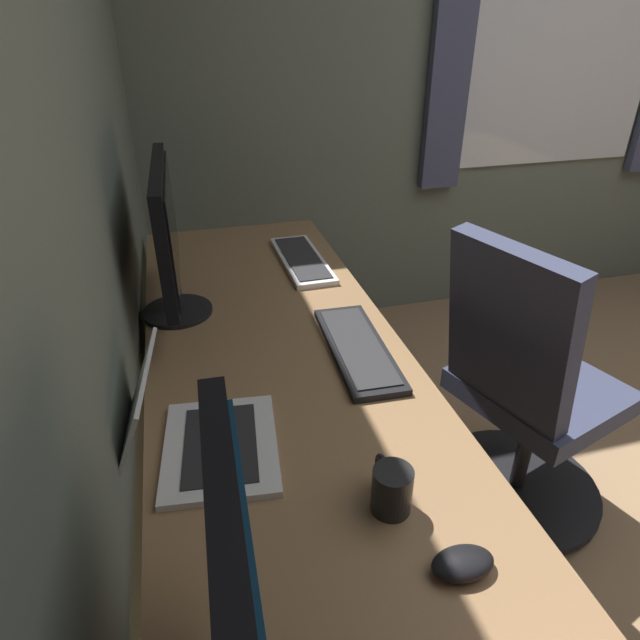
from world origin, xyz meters
name	(u,v)px	position (x,y,z in m)	size (l,w,h in m)	color
wall_right	(538,55)	(2.06, 0.00, 1.30)	(0.10, 4.57, 2.60)	slate
window_panel	(568,42)	(2.00, -0.11, 1.36)	(0.02, 1.03, 1.16)	white
curtain_far	(453,44)	(1.97, 0.52, 1.36)	(0.05, 0.20, 1.32)	#4C5170
desk	(299,430)	(0.37, 1.63, 0.67)	(2.40, 0.66, 0.73)	#936D47
drawer_pedestal	(259,408)	(0.86, 1.66, 0.35)	(0.40, 0.51, 0.69)	#936D47
monitor_secondary	(167,233)	(0.89, 1.87, 0.98)	(0.55, 0.20, 0.43)	black
laptop_leftmost	(187,434)	(0.29, 1.87, 0.78)	(0.32, 0.34, 0.22)	white
keyboard_main	(358,348)	(0.56, 1.43, 0.74)	(0.43, 0.16, 0.02)	black
keyboard_spare	(302,260)	(1.15, 1.44, 0.74)	(0.42, 0.15, 0.02)	silver
mouse_spare	(463,563)	(-0.09, 1.47, 0.75)	(0.06, 0.10, 0.03)	black
coffee_mug	(391,488)	(0.06, 1.54, 0.77)	(0.11, 0.07, 0.09)	black
office_chair	(523,399)	(0.56, 0.88, 0.46)	(0.56, 0.60, 0.97)	#383D56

